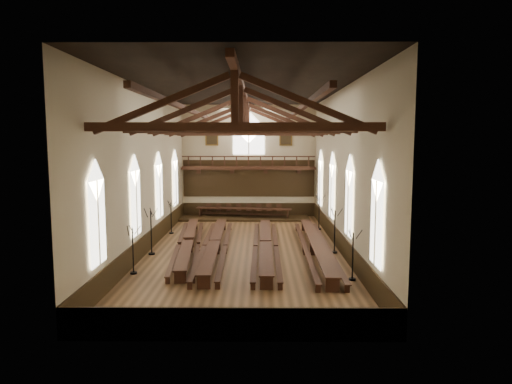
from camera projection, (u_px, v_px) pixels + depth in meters
ground at (244, 250)px, 28.57m from camera, size 26.00×26.00×0.00m
room_walls at (244, 147)px, 27.84m from camera, size 26.00×26.00×26.00m
wainscot_band at (244, 241)px, 28.51m from camera, size 12.00×26.00×1.20m
side_windows at (244, 191)px, 28.15m from camera, size 11.85×19.80×4.50m
end_window at (249, 136)px, 40.56m from camera, size 2.80×0.12×3.80m
minstrels_gallery at (249, 173)px, 40.71m from camera, size 11.80×1.24×3.70m
portraits at (249, 137)px, 40.58m from camera, size 7.75×0.09×1.45m
roof_trusses at (244, 118)px, 27.64m from camera, size 11.70×25.70×2.80m
refectory_row_a at (188, 242)px, 28.64m from camera, size 2.12×14.30×0.73m
refectory_row_b at (215, 243)px, 28.00m from camera, size 1.73×14.65×0.77m
refectory_row_c at (266, 244)px, 27.86m from camera, size 1.60×14.51×0.76m
refectory_row_d at (316, 244)px, 27.65m from camera, size 1.72×14.84×0.80m
dais at (244, 218)px, 39.89m from camera, size 11.40×2.87×0.19m
high_table at (244, 209)px, 39.80m from camera, size 8.41×2.09×0.78m
high_chairs at (244, 209)px, 40.63m from camera, size 6.79×0.50×1.05m
candelabrum_left_near at (133, 259)px, 23.49m from camera, size 0.69×0.78×2.55m
candelabrum_left_mid at (151, 241)px, 27.44m from camera, size 0.86×0.82×2.85m
candelabrum_left_far at (171, 224)px, 33.61m from camera, size 0.71×0.74×2.46m
candelabrum_right_near at (353, 265)px, 22.43m from camera, size 0.73×0.77×2.55m
candelabrum_right_mid at (335, 239)px, 27.81m from camera, size 0.79×0.86×2.80m
candelabrum_right_far at (319, 219)px, 35.09m from camera, size 0.74×0.83×2.70m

